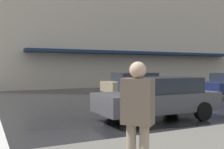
{
  "coord_description": "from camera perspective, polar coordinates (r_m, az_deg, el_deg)",
  "views": [
    {
      "loc": [
        -8.36,
        -4.64,
        1.76
      ],
      "look_at": [
        4.24,
        -10.73,
        1.36
      ],
      "focal_mm": 42.83,
      "sensor_mm": 36.0,
      "label": 1
    }
  ],
  "objects": [
    {
      "name": "pedestrian_approaching_kerb",
      "position": [
        3.55,
        5.51,
        -8.5
      ],
      "size": [
        0.46,
        0.44,
        1.68
      ],
      "color": "#6B5B4C",
      "rests_on": "sidewalk_pavement"
    },
    {
      "name": "car_champagne",
      "position": [
        16.2,
        5.2,
        -1.94
      ],
      "size": [
        1.85,
        4.1,
        1.41
      ],
      "color": "tan",
      "rests_on": "ground_plane"
    },
    {
      "name": "car_dark_grey",
      "position": [
        9.11,
        9.77,
        -4.73
      ],
      "size": [
        1.85,
        4.1,
        1.41
      ],
      "color": "#4C4C51",
      "rests_on": "ground_plane"
    }
  ]
}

